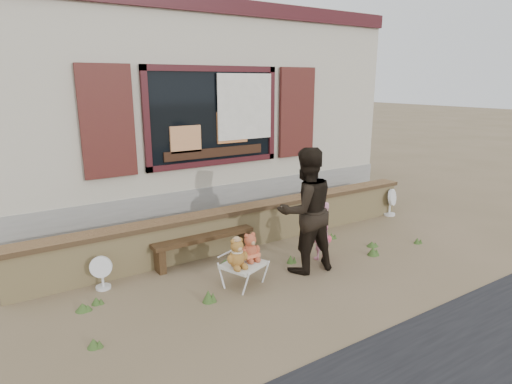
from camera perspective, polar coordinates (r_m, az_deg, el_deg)
ground at (r=6.40m, az=2.94°, el=-9.85°), size 80.00×80.00×0.00m
shopfront at (r=9.85m, az=-12.50°, el=10.48°), size 8.04×5.13×4.00m
brick_wall at (r=7.05m, az=-1.76°, el=-4.49°), size 7.10×0.36×0.67m
bench at (r=6.54m, az=-7.11°, el=-6.55°), size 1.62×0.38×0.41m
folding_chair at (r=5.73m, az=-1.67°, el=-9.76°), size 0.65×0.61×0.32m
teddy_bear_left at (r=5.53m, az=-2.58°, el=-8.06°), size 0.37×0.34×0.40m
teddy_bear_right at (r=5.74m, az=-0.83°, el=-7.25°), size 0.36×0.33×0.39m
child at (r=6.57m, az=8.75°, el=-5.08°), size 0.34×0.23×0.91m
adult at (r=6.02m, az=6.61°, el=-2.47°), size 0.93×0.76×1.78m
fan_left at (r=6.01m, az=-19.85°, el=-10.03°), size 0.30×0.20×0.46m
fan_right at (r=9.05m, az=17.46°, el=-1.28°), size 0.36×0.23×0.55m
grass_tufts at (r=6.14m, az=1.21°, el=-10.37°), size 5.36×1.21×0.16m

